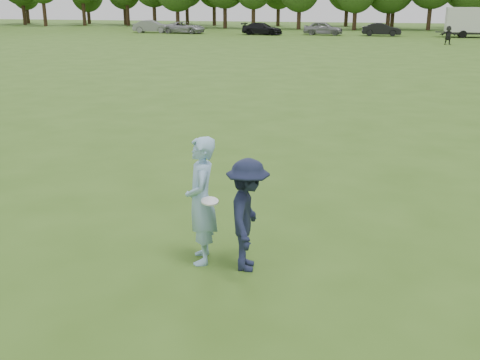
{
  "coord_description": "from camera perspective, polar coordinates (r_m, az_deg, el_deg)",
  "views": [
    {
      "loc": [
        2.76,
        -8.38,
        4.04
      ],
      "look_at": [
        0.52,
        0.45,
        1.1
      ],
      "focal_mm": 42.0,
      "sensor_mm": 36.0,
      "label": 1
    }
  ],
  "objects": [
    {
      "name": "car_c",
      "position": [
        72.17,
        -5.61,
        15.16
      ],
      "size": [
        5.35,
        3.0,
        1.41
      ],
      "primitive_type": "imported",
      "rotation": [
        0.0,
        0.0,
        1.44
      ],
      "color": "#9C9DA1",
      "rests_on": "ground"
    },
    {
      "name": "disc_in_play",
      "position": [
        8.59,
        -3.09,
        -2.16
      ],
      "size": [
        0.31,
        0.31,
        0.08
      ],
      "color": "white",
      "rests_on": "ground"
    },
    {
      "name": "defender",
      "position": [
        8.61,
        0.79,
        -3.59
      ],
      "size": [
        0.81,
        1.23,
        1.78
      ],
      "primitive_type": "imported",
      "rotation": [
        0.0,
        0.0,
        1.71
      ],
      "color": "#191F38",
      "rests_on": "ground"
    },
    {
      "name": "car_e",
      "position": [
        69.2,
        8.46,
        15.0
      ],
      "size": [
        4.66,
        2.06,
        1.56
      ],
      "primitive_type": "imported",
      "rotation": [
        0.0,
        0.0,
        1.52
      ],
      "color": "gray",
      "rests_on": "ground"
    },
    {
      "name": "car_f",
      "position": [
        68.73,
        14.18,
        14.6
      ],
      "size": [
        4.45,
        1.66,
        1.45
      ],
      "primitive_type": "imported",
      "rotation": [
        0.0,
        0.0,
        1.6
      ],
      "color": "black",
      "rests_on": "ground"
    },
    {
      "name": "thrower",
      "position": [
        8.83,
        -3.96,
        -2.12
      ],
      "size": [
        0.71,
        0.87,
        2.05
      ],
      "primitive_type": "imported",
      "rotation": [
        0.0,
        0.0,
        -1.25
      ],
      "color": "#93BEE4",
      "rests_on": "ground"
    },
    {
      "name": "car_b",
      "position": [
        74.1,
        -8.93,
        15.15
      ],
      "size": [
        4.82,
        2.13,
        1.54
      ],
      "primitive_type": "imported",
      "rotation": [
        0.0,
        0.0,
        1.68
      ],
      "color": "gray",
      "rests_on": "ground"
    },
    {
      "name": "ground",
      "position": [
        9.7,
        -3.68,
        -6.76
      ],
      "size": [
        200.0,
        200.0,
        0.0
      ],
      "primitive_type": "plane",
      "color": "#375919",
      "rests_on": "ground"
    },
    {
      "name": "player_far_d",
      "position": [
        57.31,
        20.4,
        13.62
      ],
      "size": [
        1.6,
        0.58,
        1.7
      ],
      "primitive_type": "imported",
      "rotation": [
        0.0,
        0.0,
        0.05
      ],
      "color": "black",
      "rests_on": "ground"
    },
    {
      "name": "car_d",
      "position": [
        69.0,
        2.26,
        15.1
      ],
      "size": [
        5.01,
        2.43,
        1.41
      ],
      "primitive_type": "imported",
      "rotation": [
        0.0,
        0.0,
        1.47
      ],
      "color": "black",
      "rests_on": "ground"
    }
  ]
}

